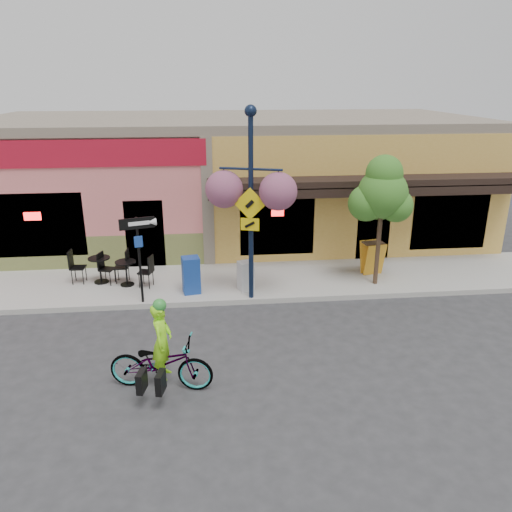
# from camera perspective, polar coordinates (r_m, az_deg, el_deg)

# --- Properties ---
(ground) EXTENTS (90.00, 90.00, 0.00)m
(ground) POSITION_cam_1_polar(r_m,az_deg,el_deg) (13.25, -0.71, -6.47)
(ground) COLOR #2D2D30
(ground) RESTS_ON ground
(sidewalk) EXTENTS (24.00, 3.00, 0.15)m
(sidewalk) POSITION_cam_1_polar(r_m,az_deg,el_deg) (15.04, -1.40, -2.89)
(sidewalk) COLOR #9E9B93
(sidewalk) RESTS_ON ground
(curb) EXTENTS (24.00, 0.12, 0.15)m
(curb) POSITION_cam_1_polar(r_m,az_deg,el_deg) (13.71, -0.92, -5.19)
(curb) COLOR #A8A59E
(curb) RESTS_ON ground
(building) EXTENTS (18.20, 8.20, 4.50)m
(building) POSITION_cam_1_polar(r_m,az_deg,el_deg) (19.71, -2.74, 9.12)
(building) COLOR #D56B69
(building) RESTS_ON ground
(bicycle) EXTENTS (2.18, 1.13, 1.09)m
(bicycle) POSITION_cam_1_polar(r_m,az_deg,el_deg) (10.20, -10.80, -11.94)
(bicycle) COLOR maroon
(bicycle) RESTS_ON ground
(cyclist_rider) EXTENTS (0.48, 0.63, 1.57)m
(cyclist_rider) POSITION_cam_1_polar(r_m,az_deg,el_deg) (10.07, -10.60, -10.78)
(cyclist_rider) COLOR #96FF1A
(cyclist_rider) RESTS_ON ground
(lamp_post) EXTENTS (1.75, 1.10, 5.10)m
(lamp_post) POSITION_cam_1_polar(r_m,az_deg,el_deg) (12.94, -0.58, 5.64)
(lamp_post) COLOR #101B32
(lamp_post) RESTS_ON sidewalk
(one_way_sign) EXTENTS (0.92, 0.44, 2.35)m
(one_way_sign) POSITION_cam_1_polar(r_m,az_deg,el_deg) (13.41, -13.15, -0.52)
(one_way_sign) COLOR black
(one_way_sign) RESTS_ON sidewalk
(cafe_set_left) EXTENTS (1.73, 0.94, 1.01)m
(cafe_set_left) POSITION_cam_1_polar(r_m,az_deg,el_deg) (15.27, -17.42, -1.13)
(cafe_set_left) COLOR black
(cafe_set_left) RESTS_ON sidewalk
(cafe_set_right) EXTENTS (1.76, 1.23, 0.96)m
(cafe_set_right) POSITION_cam_1_polar(r_m,az_deg,el_deg) (14.87, -14.63, -1.52)
(cafe_set_right) COLOR black
(cafe_set_right) RESTS_ON sidewalk
(newspaper_box_blue) EXTENTS (0.53, 0.49, 1.04)m
(newspaper_box_blue) POSITION_cam_1_polar(r_m,az_deg,el_deg) (13.99, -7.43, -2.17)
(newspaper_box_blue) COLOR navy
(newspaper_box_blue) RESTS_ON sidewalk
(newspaper_box_grey) EXTENTS (0.49, 0.47, 0.85)m
(newspaper_box_grey) POSITION_cam_1_polar(r_m,az_deg,el_deg) (14.09, -1.19, -2.28)
(newspaper_box_grey) COLOR #BCBCBC
(newspaper_box_grey) RESTS_ON sidewalk
(street_tree) EXTENTS (1.55, 1.55, 3.80)m
(street_tree) POSITION_cam_1_polar(r_m,az_deg,el_deg) (14.49, 14.02, 3.90)
(street_tree) COLOR #3D7A26
(street_tree) RESTS_ON sidewalk
(sandwich_board) EXTENTS (0.68, 0.54, 1.02)m
(sandwich_board) POSITION_cam_1_polar(r_m,az_deg,el_deg) (15.50, 13.45, -0.43)
(sandwich_board) COLOR gold
(sandwich_board) RESTS_ON sidewalk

